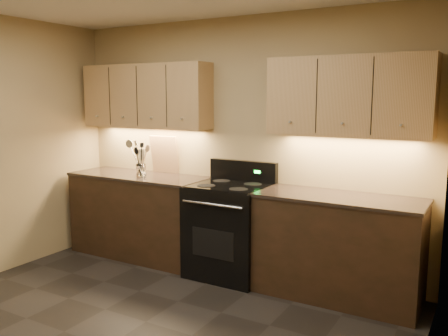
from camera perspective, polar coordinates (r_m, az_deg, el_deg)
The scene contains 15 objects.
wall_back at distance 4.96m, azimuth 1.74°, elevation 2.85°, with size 4.00×0.04×2.60m, color tan.
wall_right at distance 2.42m, azimuth 21.29°, elevation -3.94°, with size 0.04×4.00×2.60m, color tan.
counter_left at distance 5.48m, azimuth -10.05°, elevation -5.60°, with size 1.62×0.62×0.93m.
counter_right at distance 4.42m, azimuth 13.54°, elevation -9.21°, with size 1.46×0.62×0.93m.
stove at distance 4.80m, azimuth 0.72°, elevation -7.33°, with size 0.76×0.68×1.14m.
upper_cab_left at distance 5.43m, azimuth -9.40°, elevation 8.52°, with size 1.60×0.30×0.70m, color tan.
upper_cab_right at distance 4.35m, azimuth 14.74°, elevation 8.34°, with size 1.44×0.30×0.70m, color tan.
outlet_plate at distance 5.71m, azimuth -9.87°, elevation 1.67°, with size 0.09×0.01×0.12m, color #B2B5BA.
utensil_crock at distance 5.27m, azimuth -9.95°, elevation -0.32°, with size 0.13×0.13×0.14m.
cutting_board at distance 5.44m, azimuth -7.17°, elevation 1.63°, with size 0.34×0.02×0.43m, color tan.
wooden_spoon at distance 5.28m, azimuth -10.27°, elevation 1.04°, with size 0.06×0.06×0.34m, color tan, non-canonical shape.
black_spoon at distance 5.27m, azimuth -9.96°, elevation 0.88°, with size 0.06×0.06×0.31m, color black, non-canonical shape.
black_turner at distance 5.22m, azimuth -10.06°, elevation 1.16°, with size 0.08×0.08×0.37m, color black, non-canonical shape.
steel_spatula at distance 5.24m, azimuth -9.65°, elevation 1.32°, with size 0.08×0.08×0.40m, color silver, non-canonical shape.
steel_skimmer at distance 5.22m, azimuth -9.79°, elevation 1.31°, with size 0.09×0.09×0.40m, color silver, non-canonical shape.
Camera 1 is at (2.34, -2.34, 1.80)m, focal length 38.00 mm.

